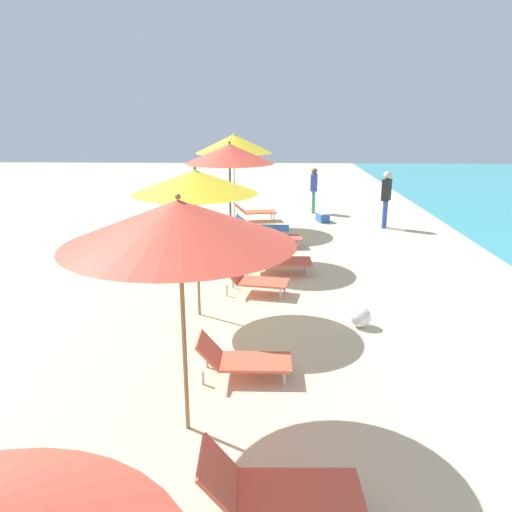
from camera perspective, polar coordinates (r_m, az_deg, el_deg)
The scene contains 15 objects.
umbrella_fourth at distance 5.09m, azimuth -8.81°, elevation 3.80°, with size 2.40×2.40×2.69m.
lounger_fourth_shoreside at distance 6.87m, azimuth -1.68°, elevation -11.65°, with size 1.27×0.56×0.57m.
lounger_fourth_inland at distance 4.83m, azimuth 2.20°, elevation -25.03°, with size 1.45×0.65×0.65m.
umbrella_fifth at distance 8.33m, azimuth -6.98°, elevation 8.40°, with size 2.08×2.08×2.61m.
lounger_fifth_shoreside at distance 9.77m, azimuth -0.21°, elevation -2.67°, with size 1.32×0.79×0.62m.
umbrella_sixth at distance 11.58m, azimuth -3.04°, elevation 11.60°, with size 2.05×2.05×2.81m.
lounger_sixth_shoreside at distance 13.13m, azimuth 1.67°, elevation 2.30°, with size 1.60×0.70×0.63m.
lounger_sixth_inland at distance 10.99m, azimuth 2.12°, elevation -0.39°, with size 1.59×0.70×0.61m.
umbrella_farthest at distance 14.97m, azimuth -2.55°, elevation 12.70°, with size 2.25×2.25×2.86m.
lounger_farthest_shoreside at distance 16.26m, azimuth -0.25°, elevation 5.18°, with size 1.45×0.79×0.61m.
lounger_farthest_inland at distance 14.27m, azimuth 0.60°, elevation 3.43°, with size 1.55×0.72×0.58m.
person_walking_near at distance 15.68m, azimuth 14.67°, elevation 6.90°, with size 0.36×0.42×1.73m.
person_walking_far at distance 17.62m, azimuth 6.64°, elevation 7.95°, with size 0.27×0.39×1.56m.
beach_ball at distance 8.54m, azimuth 11.87°, elevation -6.83°, with size 0.35×0.35×0.35m, color white.
cooler_box at distance 16.34m, azimuth 7.63°, elevation 4.47°, with size 0.44×0.59×0.32m.
Camera 1 is at (1.36, 5.66, 3.49)m, focal length 34.98 mm.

